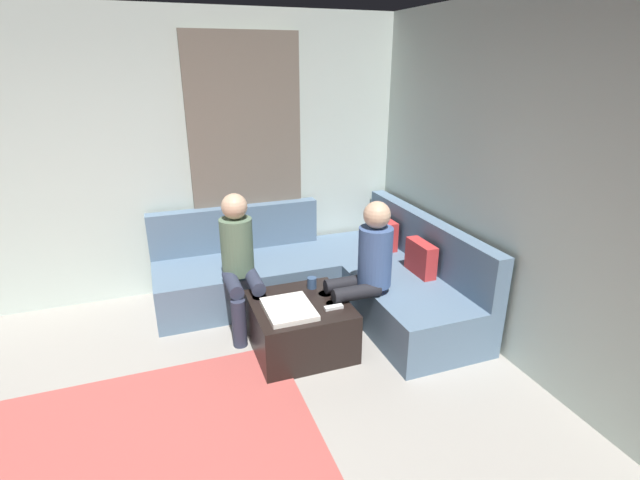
{
  "coord_description": "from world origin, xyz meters",
  "views": [
    {
      "loc": [
        1.77,
        0.38,
        2.22
      ],
      "look_at": [
        -1.63,
        1.63,
        0.85
      ],
      "focal_mm": 26.4,
      "sensor_mm": 36.0,
      "label": 1
    }
  ],
  "objects_px": {
    "person_on_couch_side": "(240,258)",
    "coffee_mug": "(312,283)",
    "sectional_couch": "(328,276)",
    "game_remote": "(334,307)",
    "ottoman": "(300,326)",
    "person_on_couch_back": "(364,266)"
  },
  "relations": [
    {
      "from": "coffee_mug",
      "to": "game_remote",
      "type": "xyz_separation_m",
      "value": [
        0.4,
        0.04,
        -0.04
      ]
    },
    {
      "from": "sectional_couch",
      "to": "person_on_couch_side",
      "type": "distance_m",
      "value": 0.96
    },
    {
      "from": "game_remote",
      "to": "sectional_couch",
      "type": "bearing_deg",
      "value": 161.72
    },
    {
      "from": "ottoman",
      "to": "person_on_couch_back",
      "type": "bearing_deg",
      "value": 89.1
    },
    {
      "from": "sectional_couch",
      "to": "coffee_mug",
      "type": "bearing_deg",
      "value": -35.71
    },
    {
      "from": "coffee_mug",
      "to": "person_on_couch_back",
      "type": "distance_m",
      "value": 0.48
    },
    {
      "from": "ottoman",
      "to": "person_on_couch_side",
      "type": "xyz_separation_m",
      "value": [
        -0.52,
        -0.37,
        0.45
      ]
    },
    {
      "from": "coffee_mug",
      "to": "person_on_couch_side",
      "type": "bearing_deg",
      "value": -118.3
    },
    {
      "from": "sectional_couch",
      "to": "ottoman",
      "type": "relative_size",
      "value": 3.36
    },
    {
      "from": "coffee_mug",
      "to": "person_on_couch_side",
      "type": "distance_m",
      "value": 0.65
    },
    {
      "from": "sectional_couch",
      "to": "person_on_couch_back",
      "type": "xyz_separation_m",
      "value": [
        0.67,
        0.06,
        0.38
      ]
    },
    {
      "from": "sectional_couch",
      "to": "game_remote",
      "type": "height_order",
      "value": "sectional_couch"
    },
    {
      "from": "person_on_couch_side",
      "to": "coffee_mug",
      "type": "bearing_deg",
      "value": 151.7
    },
    {
      "from": "game_remote",
      "to": "person_on_couch_back",
      "type": "height_order",
      "value": "person_on_couch_back"
    },
    {
      "from": "ottoman",
      "to": "person_on_couch_back",
      "type": "distance_m",
      "value": 0.71
    },
    {
      "from": "sectional_couch",
      "to": "person_on_couch_back",
      "type": "bearing_deg",
      "value": 4.68
    },
    {
      "from": "coffee_mug",
      "to": "person_on_couch_back",
      "type": "relative_size",
      "value": 0.08
    },
    {
      "from": "sectional_couch",
      "to": "coffee_mug",
      "type": "distance_m",
      "value": 0.58
    },
    {
      "from": "ottoman",
      "to": "person_on_couch_side",
      "type": "distance_m",
      "value": 0.78
    },
    {
      "from": "game_remote",
      "to": "person_on_couch_side",
      "type": "distance_m",
      "value": 0.94
    },
    {
      "from": "ottoman",
      "to": "person_on_couch_back",
      "type": "relative_size",
      "value": 0.63
    },
    {
      "from": "sectional_couch",
      "to": "ottoman",
      "type": "xyz_separation_m",
      "value": [
        0.66,
        -0.5,
        -0.07
      ]
    }
  ]
}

